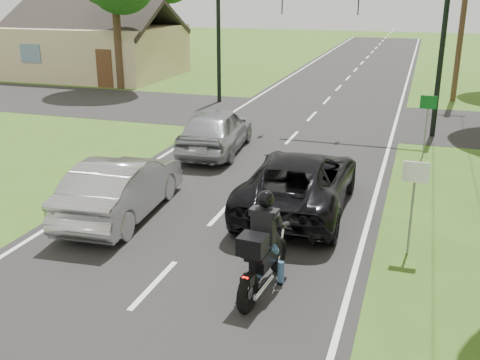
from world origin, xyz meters
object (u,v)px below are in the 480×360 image
object	(u,v)px
dark_suv	(299,181)
silver_sedan	(122,187)
traffic_signal	(393,27)
sign_green	(428,111)
motorcycle_rider	(263,253)
sign_white	(414,186)
silver_suv	(216,130)

from	to	relation	value
dark_suv	silver_sedan	xyz separation A→B (m)	(-4.19, -1.82, -0.00)
traffic_signal	sign_green	distance (m)	4.24
motorcycle_rider	dark_suv	xyz separation A→B (m)	(-0.26, 4.38, -0.03)
dark_suv	sign_white	bearing A→B (deg)	145.84
silver_sedan	dark_suv	bearing A→B (deg)	-160.97
motorcycle_rider	dark_suv	bearing A→B (deg)	98.50
silver_suv	sign_white	size ratio (longest dim) A/B	2.22
dark_suv	sign_green	size ratio (longest dim) A/B	2.60
motorcycle_rider	silver_sedan	world-z (taller)	motorcycle_rider
traffic_signal	silver_suv	bearing A→B (deg)	-139.00
silver_sedan	silver_suv	world-z (taller)	silver_suv
motorcycle_rider	sign_green	bearing A→B (deg)	80.27
silver_suv	traffic_signal	world-z (taller)	traffic_signal
dark_suv	sign_white	size ratio (longest dim) A/B	2.60
silver_sedan	sign_white	bearing A→B (deg)	175.35
silver_sedan	traffic_signal	xyz separation A→B (m)	(5.68, 10.99, 3.36)
dark_suv	traffic_signal	distance (m)	9.88
traffic_signal	dark_suv	bearing A→B (deg)	-99.24
sign_white	sign_green	size ratio (longest dim) A/B	1.00
sign_green	silver_suv	bearing A→B (deg)	-166.17
dark_suv	motorcycle_rider	bearing A→B (deg)	92.03
dark_suv	traffic_signal	xyz separation A→B (m)	(1.49, 9.17, 3.36)
motorcycle_rider	traffic_signal	world-z (taller)	traffic_signal
dark_suv	silver_suv	distance (m)	5.94
silver_suv	dark_suv	bearing A→B (deg)	126.49
sign_green	sign_white	bearing A→B (deg)	-91.43
traffic_signal	sign_white	world-z (taller)	traffic_signal
motorcycle_rider	silver_suv	xyz separation A→B (m)	(-4.22, 8.81, 0.00)
silver_sedan	sign_white	distance (m)	7.09
sign_white	sign_green	distance (m)	8.00
traffic_signal	sign_green	world-z (taller)	traffic_signal
silver_suv	sign_green	bearing A→B (deg)	-171.53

